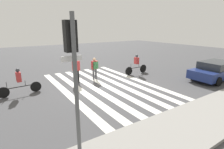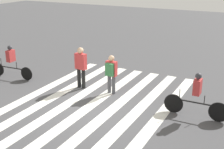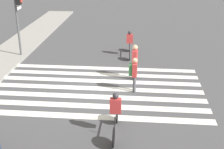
{
  "view_description": "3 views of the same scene",
  "coord_description": "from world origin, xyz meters",
  "px_view_note": "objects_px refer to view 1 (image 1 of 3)",
  "views": [
    {
      "loc": [
        5.87,
        9.72,
        3.87
      ],
      "look_at": [
        -0.26,
        0.48,
        0.84
      ],
      "focal_mm": 28.0,
      "sensor_mm": 36.0,
      "label": 1
    },
    {
      "loc": [
        -5.77,
        9.15,
        5.06
      ],
      "look_at": [
        -0.78,
        -0.52,
        1.31
      ],
      "focal_mm": 50.0,
      "sensor_mm": 36.0,
      "label": 2
    },
    {
      "loc": [
        -13.51,
        -1.9,
        6.37
      ],
      "look_at": [
        -0.53,
        -0.71,
        0.98
      ],
      "focal_mm": 50.0,
      "sensor_mm": 36.0,
      "label": 3
    }
  ],
  "objects_px": {
    "traffic_light": "(73,61)",
    "pedestrian_child_with_backpack": "(95,67)",
    "car_parked_far_curb": "(216,70)",
    "cyclist_mid_street": "(136,64)",
    "pedestrian_adult_blue_shirt": "(76,68)",
    "cyclist_far_lane": "(19,81)"
  },
  "relations": [
    {
      "from": "traffic_light",
      "to": "cyclist_far_lane",
      "type": "height_order",
      "value": "traffic_light"
    },
    {
      "from": "pedestrian_adult_blue_shirt",
      "to": "car_parked_far_curb",
      "type": "bearing_deg",
      "value": 156.64
    },
    {
      "from": "pedestrian_child_with_backpack",
      "to": "cyclist_far_lane",
      "type": "bearing_deg",
      "value": -172.67
    },
    {
      "from": "pedestrian_adult_blue_shirt",
      "to": "cyclist_far_lane",
      "type": "bearing_deg",
      "value": 12.43
    },
    {
      "from": "cyclist_far_lane",
      "to": "car_parked_far_curb",
      "type": "height_order",
      "value": "cyclist_far_lane"
    },
    {
      "from": "cyclist_mid_street",
      "to": "traffic_light",
      "type": "bearing_deg",
      "value": 38.63
    },
    {
      "from": "cyclist_mid_street",
      "to": "cyclist_far_lane",
      "type": "height_order",
      "value": "cyclist_mid_street"
    },
    {
      "from": "traffic_light",
      "to": "pedestrian_adult_blue_shirt",
      "type": "distance_m",
      "value": 7.73
    },
    {
      "from": "pedestrian_adult_blue_shirt",
      "to": "car_parked_far_curb",
      "type": "distance_m",
      "value": 10.36
    },
    {
      "from": "traffic_light",
      "to": "car_parked_far_curb",
      "type": "bearing_deg",
      "value": -171.33
    },
    {
      "from": "pedestrian_adult_blue_shirt",
      "to": "pedestrian_child_with_backpack",
      "type": "distance_m",
      "value": 1.48
    },
    {
      "from": "cyclist_far_lane",
      "to": "traffic_light",
      "type": "bearing_deg",
      "value": 95.06
    },
    {
      "from": "traffic_light",
      "to": "pedestrian_child_with_backpack",
      "type": "height_order",
      "value": "traffic_light"
    },
    {
      "from": "pedestrian_adult_blue_shirt",
      "to": "traffic_light",
      "type": "bearing_deg",
      "value": 74.06
    },
    {
      "from": "traffic_light",
      "to": "cyclist_mid_street",
      "type": "height_order",
      "value": "traffic_light"
    },
    {
      "from": "pedestrian_child_with_backpack",
      "to": "pedestrian_adult_blue_shirt",
      "type": "bearing_deg",
      "value": -177.19
    },
    {
      "from": "car_parked_far_curb",
      "to": "pedestrian_adult_blue_shirt",
      "type": "bearing_deg",
      "value": -29.34
    },
    {
      "from": "pedestrian_child_with_backpack",
      "to": "cyclist_mid_street",
      "type": "xyz_separation_m",
      "value": [
        -3.66,
        0.55,
        -0.1
      ]
    },
    {
      "from": "pedestrian_child_with_backpack",
      "to": "car_parked_far_curb",
      "type": "distance_m",
      "value": 9.1
    },
    {
      "from": "pedestrian_child_with_backpack",
      "to": "cyclist_mid_street",
      "type": "height_order",
      "value": "pedestrian_child_with_backpack"
    },
    {
      "from": "traffic_light",
      "to": "car_parked_far_curb",
      "type": "relative_size",
      "value": 0.95
    },
    {
      "from": "cyclist_mid_street",
      "to": "car_parked_far_curb",
      "type": "bearing_deg",
      "value": 130.27
    }
  ]
}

